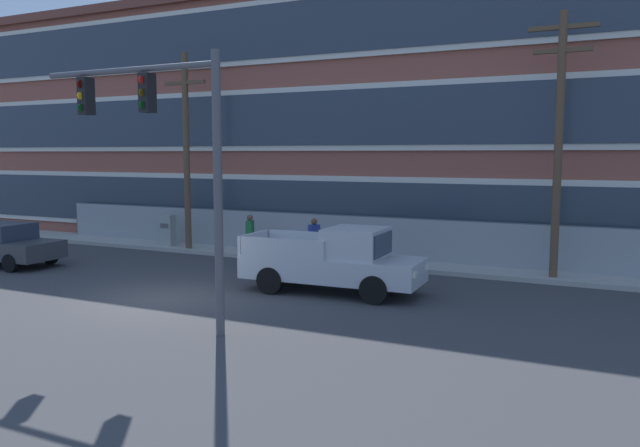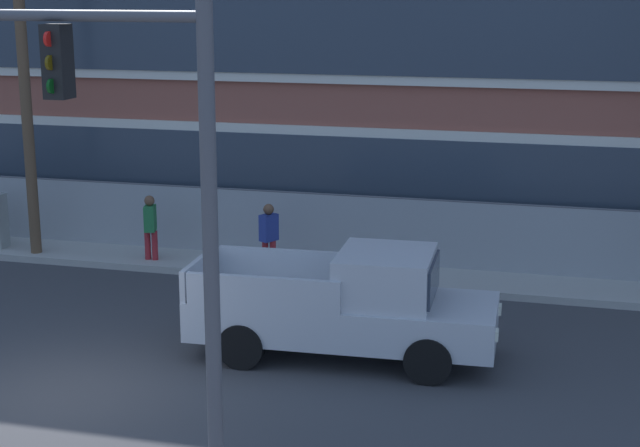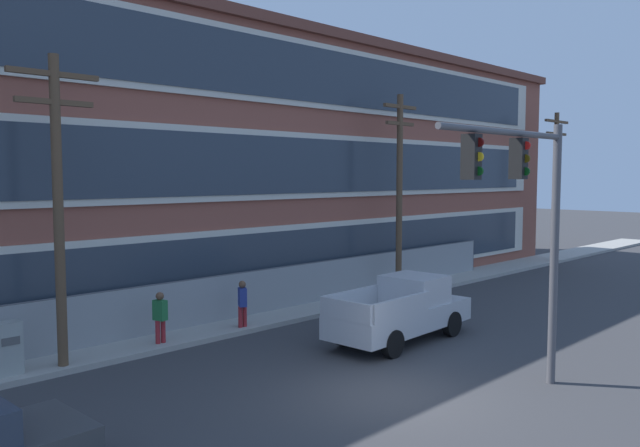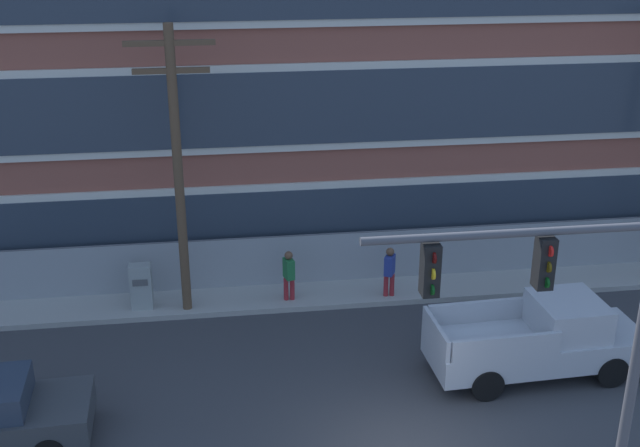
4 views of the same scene
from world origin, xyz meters
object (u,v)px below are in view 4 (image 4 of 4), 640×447
object	(u,v)px
utility_pole_near_corner	(178,163)
electrical_cabinet	(141,289)
pedestrian_by_fence	(389,270)
pedestrian_near_cabinet	(289,274)
pickup_truck_silver	(541,340)
traffic_signal_mast	(567,316)

from	to	relation	value
utility_pole_near_corner	electrical_cabinet	xyz separation A→B (m)	(-1.27, 0.22, -3.77)
utility_pole_near_corner	pedestrian_by_fence	world-z (taller)	utility_pole_near_corner
pedestrian_near_cabinet	pedestrian_by_fence	world-z (taller)	same
electrical_cabinet	pedestrian_near_cabinet	size ratio (longest dim) A/B	0.88
electrical_cabinet	pedestrian_near_cabinet	xyz separation A→B (m)	(4.22, -0.09, 0.23)
pickup_truck_silver	pedestrian_near_cabinet	distance (m)	7.34
traffic_signal_mast	pedestrian_near_cabinet	world-z (taller)	traffic_signal_mast
traffic_signal_mast	pedestrian_by_fence	world-z (taller)	traffic_signal_mast
traffic_signal_mast	electrical_cabinet	distance (m)	13.08
pickup_truck_silver	pedestrian_by_fence	distance (m)	5.21
traffic_signal_mast	electrical_cabinet	world-z (taller)	traffic_signal_mast
pickup_truck_silver	utility_pole_near_corner	world-z (taller)	utility_pole_near_corner
pickup_truck_silver	electrical_cabinet	distance (m)	11.02
pedestrian_near_cabinet	pedestrian_by_fence	xyz separation A→B (m)	(2.94, -0.15, 0.00)
traffic_signal_mast	electrical_cabinet	size ratio (longest dim) A/B	4.25
pickup_truck_silver	pedestrian_near_cabinet	bearing A→B (deg)	142.24
electrical_cabinet	utility_pole_near_corner	bearing A→B (deg)	-9.79
pedestrian_near_cabinet	pedestrian_by_fence	size ratio (longest dim) A/B	1.00
pickup_truck_silver	utility_pole_near_corner	xyz separation A→B (m)	(-8.75, 4.36, 3.58)
traffic_signal_mast	utility_pole_near_corner	size ratio (longest dim) A/B	0.78
traffic_signal_mast	pickup_truck_silver	size ratio (longest dim) A/B	1.16
traffic_signal_mast	electrical_cabinet	bearing A→B (deg)	129.84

